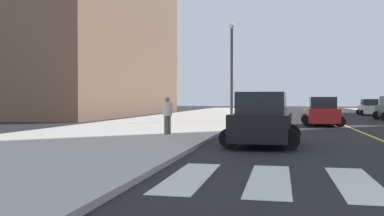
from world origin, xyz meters
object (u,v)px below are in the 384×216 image
Objects in this scene: car_white_nearest at (370,108)px; car_black_second at (262,121)px; street_lamp at (232,63)px; car_yellow_fifth at (325,106)px; pedestrian_walking_west at (167,114)px; car_red_third at (322,112)px.

car_black_second is (-10.42, -34.52, 0.11)m from car_white_nearest.
street_lamp reaches higher than car_white_nearest.
car_yellow_fifth is (-3.48, 13.63, -0.06)m from car_white_nearest.
car_black_second is at bearing 73.70° from car_white_nearest.
street_lamp is (1.43, 14.00, 3.48)m from pedestrian_walking_west.
car_black_second is at bearing 84.09° from car_yellow_fifth.
car_white_nearest is 0.54× the size of street_lamp.
car_white_nearest is at bearing 0.75° from pedestrian_walking_west.
car_yellow_fifth is at bearing 84.99° from car_red_third.
pedestrian_walking_west is (-11.42, -45.45, 0.32)m from car_yellow_fifth.
car_white_nearest is 22.65m from street_lamp.
car_black_second is 0.62× the size of street_lamp.
pedestrian_walking_west is at bearing -125.21° from car_red_third.
car_black_second is 1.21× the size of car_yellow_fifth.
car_black_second reaches higher than pedestrian_walking_west.
car_red_third is 34.72m from car_yellow_fifth.
car_red_third is 1.13× the size of car_yellow_fifth.
car_white_nearest is at bearing 106.62° from car_yellow_fifth.
car_yellow_fifth is at bearing 11.74° from pedestrian_walking_west.
car_white_nearest is 35.14m from pedestrian_walking_west.
car_yellow_fifth is 46.87m from pedestrian_walking_west.
car_white_nearest is 2.35× the size of pedestrian_walking_west.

